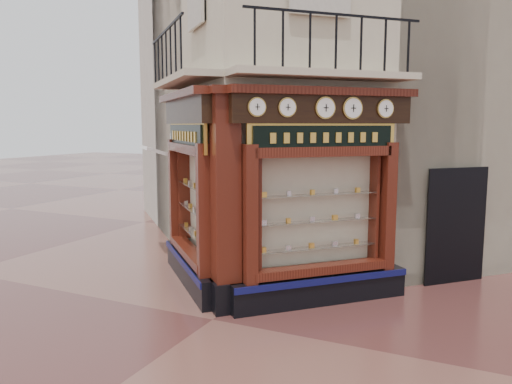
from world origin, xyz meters
The scene contains 16 objects.
ground centered at (0.00, 0.00, 0.00)m, with size 80.00×80.00×0.00m, color #502825.
main_building centered at (0.00, 6.16, 6.00)m, with size 8.00×8.00×12.00m, color #C3B698.
neighbour_left centered at (-2.47, 8.63, 5.50)m, with size 8.00×8.00×11.00m, color beige.
neighbour_right centered at (2.47, 8.63, 5.50)m, with size 8.00×8.00×11.00m, color beige.
shopfront_left centered at (-1.41, 1.57, 1.98)m, with size 2.86×2.86×3.98m.
shopfront_right centered at (1.41, 1.57, 1.98)m, with size 2.86×2.86×3.98m.
corner_pilaster centered at (0.00, 0.50, 1.95)m, with size 0.85×0.85×3.98m.
balcony centered at (0.00, 1.49, 4.22)m, with size 5.94×2.97×1.03m.
clock_a centered at (0.61, 0.50, 3.62)m, with size 0.26×0.26×0.32m.
clock_b centered at (0.99, 0.89, 3.62)m, with size 0.27×0.27×0.33m.
clock_c centered at (1.51, 1.40, 3.62)m, with size 0.31×0.31×0.39m.
clock_d centered at (1.89, 1.79, 3.62)m, with size 0.32×0.32×0.40m.
clock_e centered at (2.38, 2.27, 3.62)m, with size 0.28×0.28×0.35m.
awning centered at (-3.34, 3.14, 0.00)m, with size 1.28×0.77×0.08m, color white, non-canonical shape.
signboard_left centered at (-1.46, 1.51, 3.10)m, with size 2.27×2.27×0.61m.
signboard_right centered at (1.46, 1.51, 3.10)m, with size 2.11×2.11×0.57m.
Camera 1 is at (4.16, -7.11, 3.32)m, focal length 35.00 mm.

